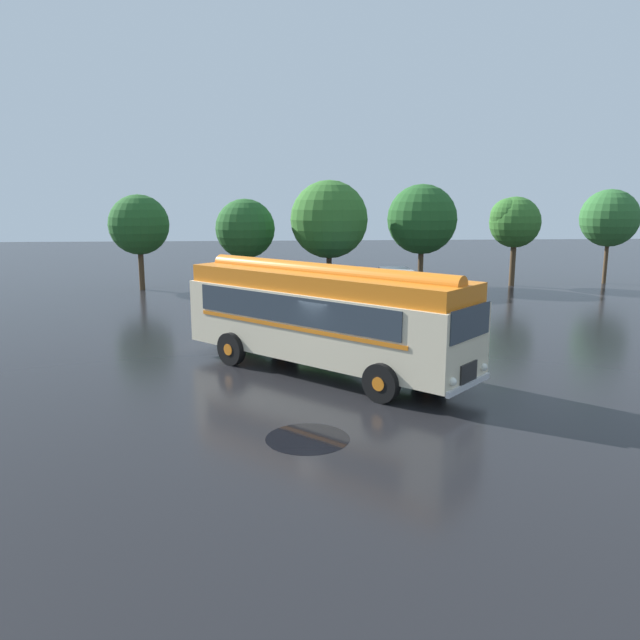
# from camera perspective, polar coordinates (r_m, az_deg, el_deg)

# --- Properties ---
(ground_plane) EXTENTS (120.00, 120.00, 0.00)m
(ground_plane) POSITION_cam_1_polar(r_m,az_deg,el_deg) (19.56, 1.61, -5.18)
(ground_plane) COLOR black
(vintage_bus) EXTENTS (8.96, 8.75, 3.49)m
(vintage_bus) POSITION_cam_1_polar(r_m,az_deg,el_deg) (19.58, 0.34, 0.56)
(vintage_bus) COLOR beige
(vintage_bus) RESTS_ON ground
(car_near_left) EXTENTS (2.11, 4.27, 1.66)m
(car_near_left) POSITION_cam_1_polar(r_m,az_deg,el_deg) (33.22, -7.89, 3.07)
(car_near_left) COLOR maroon
(car_near_left) RESTS_ON ground
(car_mid_left) EXTENTS (2.05, 4.25, 1.66)m
(car_mid_left) POSITION_cam_1_polar(r_m,az_deg,el_deg) (33.77, -2.38, 3.30)
(car_mid_left) COLOR #144C28
(car_mid_left) RESTS_ON ground
(car_mid_right) EXTENTS (2.19, 4.31, 1.66)m
(car_mid_right) POSITION_cam_1_polar(r_m,az_deg,el_deg) (34.30, 2.42, 3.42)
(car_mid_right) COLOR navy
(car_mid_right) RESTS_ON ground
(car_far_right) EXTENTS (2.10, 4.27, 1.66)m
(car_far_right) POSITION_cam_1_polar(r_m,az_deg,el_deg) (34.11, 6.96, 3.30)
(car_far_right) COLOR #B7BABF
(car_far_right) RESTS_ON ground
(tree_far_left) EXTENTS (3.52, 3.52, 5.63)m
(tree_far_left) POSITION_cam_1_polar(r_m,az_deg,el_deg) (38.49, -16.17, 8.25)
(tree_far_left) COLOR #4C3823
(tree_far_left) RESTS_ON ground
(tree_left_of_centre) EXTENTS (3.60, 3.60, 5.37)m
(tree_left_of_centre) POSITION_cam_1_polar(r_m,az_deg,el_deg) (38.51, -6.99, 8.26)
(tree_left_of_centre) COLOR #4C3823
(tree_left_of_centre) RESTS_ON ground
(tree_centre) EXTENTS (4.65, 4.65, 6.47)m
(tree_centre) POSITION_cam_1_polar(r_m,az_deg,el_deg) (37.79, 0.75, 9.11)
(tree_centre) COLOR #4C3823
(tree_centre) RESTS_ON ground
(tree_right_of_centre) EXTENTS (4.29, 4.25, 6.25)m
(tree_right_of_centre) POSITION_cam_1_polar(r_m,az_deg,el_deg) (39.16, 9.51, 8.95)
(tree_right_of_centre) COLOR #4C3823
(tree_right_of_centre) RESTS_ON ground
(tree_far_right) EXTENTS (3.14, 3.12, 5.50)m
(tree_far_right) POSITION_cam_1_polar(r_m,az_deg,el_deg) (40.53, 17.26, 8.64)
(tree_far_right) COLOR #4C3823
(tree_far_right) RESTS_ON ground
(tree_extra_right) EXTENTS (3.60, 3.60, 5.96)m
(tree_extra_right) POSITION_cam_1_polar(r_m,az_deg,el_deg) (43.82, 24.89, 8.54)
(tree_extra_right) COLOR #4C3823
(tree_extra_right) RESTS_ON ground
(traffic_cone) EXTENTS (0.36, 0.36, 0.55)m
(traffic_cone) POSITION_cam_1_polar(r_m,az_deg,el_deg) (19.62, 11.85, -4.53)
(traffic_cone) COLOR orange
(traffic_cone) RESTS_ON ground
(puddle_patch) EXTENTS (1.97, 1.97, 0.01)m
(puddle_patch) POSITION_cam_1_polar(r_m,az_deg,el_deg) (14.75, -1.15, -10.77)
(puddle_patch) COLOR black
(puddle_patch) RESTS_ON ground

